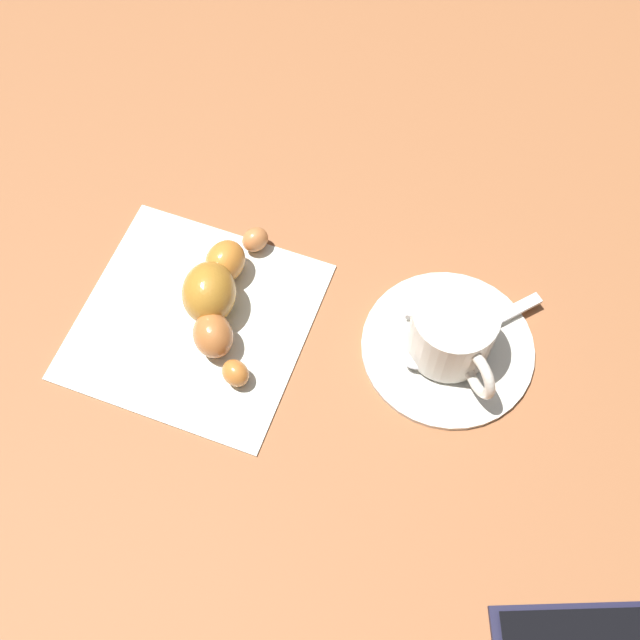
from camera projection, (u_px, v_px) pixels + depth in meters
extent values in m
plane|color=#965A35|center=(334.00, 330.00, 0.62)|extent=(1.80, 1.80, 0.00)
cylinder|color=silver|center=(448.00, 347.00, 0.61)|extent=(0.13, 0.13, 0.01)
cylinder|color=silver|center=(452.00, 330.00, 0.58)|extent=(0.06, 0.06, 0.05)
cylinder|color=#352007|center=(452.00, 329.00, 0.58)|extent=(0.05, 0.05, 0.00)
torus|color=silver|center=(478.00, 374.00, 0.57)|extent=(0.03, 0.04, 0.04)
cube|color=silver|center=(489.00, 323.00, 0.61)|extent=(0.08, 0.06, 0.00)
ellipsoid|color=silver|center=(421.00, 356.00, 0.60)|extent=(0.03, 0.03, 0.01)
cube|color=white|center=(445.00, 311.00, 0.62)|extent=(0.06, 0.02, 0.01)
cube|color=silver|center=(195.00, 316.00, 0.63)|extent=(0.22, 0.21, 0.00)
ellipsoid|color=#C57741|center=(255.00, 240.00, 0.64)|extent=(0.03, 0.03, 0.02)
ellipsoid|color=orange|center=(225.00, 262.00, 0.63)|extent=(0.04, 0.04, 0.03)
ellipsoid|color=#B57929|center=(209.00, 293.00, 0.61)|extent=(0.04, 0.05, 0.05)
ellipsoid|color=#BA6C35|center=(213.00, 335.00, 0.60)|extent=(0.04, 0.04, 0.03)
ellipsoid|color=#C3712F|center=(235.00, 373.00, 0.59)|extent=(0.03, 0.03, 0.02)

